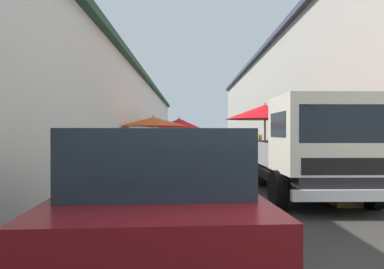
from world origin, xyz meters
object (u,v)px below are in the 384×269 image
(fruit_stall_near_left, at_px, (353,121))
(vendor_by_crates, at_px, (254,147))
(fruit_stall_far_left, at_px, (153,127))
(parked_scooter, at_px, (274,155))
(fruit_stall_near_right, at_px, (180,129))
(delivery_truck, at_px, (312,151))
(fruit_stall_far_right, at_px, (265,119))
(hatchback_car, at_px, (159,195))
(fruit_stall_mid_lane, at_px, (167,131))

(fruit_stall_near_left, bearing_deg, vendor_by_crates, 8.16)
(fruit_stall_far_left, height_order, parked_scooter, fruit_stall_far_left)
(fruit_stall_near_right, height_order, vendor_by_crates, fruit_stall_near_right)
(fruit_stall_far_left, relative_size, vendor_by_crates, 1.78)
(delivery_truck, relative_size, vendor_by_crates, 3.19)
(fruit_stall_far_left, bearing_deg, parked_scooter, -78.08)
(fruit_stall_near_right, bearing_deg, vendor_by_crates, -140.16)
(fruit_stall_near_left, bearing_deg, fruit_stall_near_right, 21.30)
(fruit_stall_far_right, bearing_deg, fruit_stall_far_left, 48.03)
(fruit_stall_far_right, relative_size, hatchback_car, 0.59)
(parked_scooter, bearing_deg, hatchback_car, 160.99)
(fruit_stall_near_right, bearing_deg, fruit_stall_mid_lane, 16.24)
(fruit_stall_mid_lane, height_order, fruit_stall_near_left, fruit_stall_near_left)
(hatchback_car, bearing_deg, parked_scooter, -19.01)
(fruit_stall_near_left, bearing_deg, fruit_stall_far_right, 14.75)
(fruit_stall_far_right, height_order, parked_scooter, fruit_stall_far_right)
(fruit_stall_near_left, height_order, hatchback_car, fruit_stall_near_left)
(fruit_stall_near_right, relative_size, hatchback_car, 0.53)
(fruit_stall_near_left, distance_m, hatchback_car, 4.88)
(fruit_stall_near_right, distance_m, hatchback_car, 12.65)
(fruit_stall_near_right, bearing_deg, parked_scooter, -108.40)
(fruit_stall_mid_lane, relative_size, fruit_stall_far_right, 0.92)
(fruit_stall_far_right, height_order, fruit_stall_near_left, fruit_stall_far_right)
(fruit_stall_far_right, xyz_separation_m, fruit_stall_near_left, (-3.70, -0.97, -0.17))
(fruit_stall_near_left, relative_size, delivery_truck, 0.52)
(fruit_stall_near_right, xyz_separation_m, parked_scooter, (-1.33, -3.99, -1.11))
(hatchback_car, relative_size, delivery_truck, 0.81)
(delivery_truck, distance_m, parked_scooter, 8.03)
(fruit_stall_far_left, distance_m, vendor_by_crates, 4.00)
(fruit_stall_near_right, xyz_separation_m, hatchback_car, (-12.62, -0.10, -0.82))
(delivery_truck, bearing_deg, parked_scooter, -7.72)
(fruit_stall_mid_lane, xyz_separation_m, fruit_stall_far_left, (-5.00, 0.24, 0.12))
(fruit_stall_near_right, xyz_separation_m, fruit_stall_far_left, (-2.38, 1.01, 0.04))
(fruit_stall_far_left, distance_m, hatchback_car, 10.33)
(fruit_stall_mid_lane, relative_size, fruit_stall_far_left, 0.80)
(parked_scooter, bearing_deg, fruit_stall_mid_lane, 50.30)
(fruit_stall_near_right, height_order, fruit_stall_near_left, fruit_stall_near_left)
(fruit_stall_near_right, xyz_separation_m, delivery_truck, (-9.26, -2.92, -0.52))
(vendor_by_crates, distance_m, parked_scooter, 2.39)
(fruit_stall_far_right, relative_size, parked_scooter, 1.44)
(fruit_stall_far_right, xyz_separation_m, fruit_stall_far_left, (3.33, 3.70, -0.20))
(fruit_stall_mid_lane, height_order, hatchback_car, fruit_stall_mid_lane)
(fruit_stall_mid_lane, xyz_separation_m, vendor_by_crates, (-5.98, -3.56, -0.60))
(fruit_stall_far_left, height_order, delivery_truck, same)
(hatchback_car, relative_size, vendor_by_crates, 2.59)
(fruit_stall_near_left, height_order, vendor_by_crates, fruit_stall_near_left)
(fruit_stall_far_left, bearing_deg, delivery_truck, -150.31)
(fruit_stall_mid_lane, distance_m, fruit_stall_near_left, 12.82)
(fruit_stall_mid_lane, bearing_deg, fruit_stall_near_right, -163.76)
(fruit_stall_far_right, bearing_deg, hatchback_car, 159.43)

